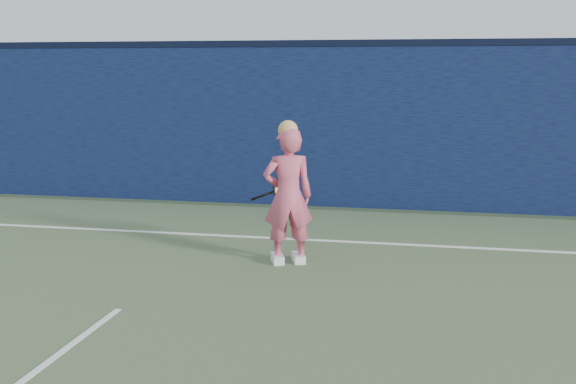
# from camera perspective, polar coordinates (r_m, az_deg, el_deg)

# --- Properties ---
(ground) EXTENTS (80.00, 80.00, 0.00)m
(ground) POSITION_cam_1_polar(r_m,az_deg,el_deg) (6.00, -17.38, -12.01)
(ground) COLOR #2A3C25
(ground) RESTS_ON ground
(backstop_wall) EXTENTS (24.00, 0.40, 2.50)m
(backstop_wall) POSITION_cam_1_polar(r_m,az_deg,el_deg) (11.71, -2.06, 5.24)
(backstop_wall) COLOR #0B0E33
(backstop_wall) RESTS_ON ground
(wall_cap) EXTENTS (24.00, 0.42, 0.10)m
(wall_cap) POSITION_cam_1_polar(r_m,az_deg,el_deg) (11.68, -2.10, 11.61)
(wall_cap) COLOR black
(wall_cap) RESTS_ON backstop_wall
(player) EXTENTS (0.65, 0.54, 1.61)m
(player) POSITION_cam_1_polar(r_m,az_deg,el_deg) (8.04, 0.00, -0.27)
(player) COLOR #D1516C
(player) RESTS_ON ground
(racket) EXTENTS (0.48, 0.31, 0.29)m
(racket) POSITION_cam_1_polar(r_m,az_deg,el_deg) (8.48, -0.56, 0.17)
(racket) COLOR black
(racket) RESTS_ON ground
(court_lines) EXTENTS (11.00, 12.04, 0.01)m
(court_lines) POSITION_cam_1_polar(r_m,az_deg,el_deg) (5.73, -19.02, -13.02)
(court_lines) COLOR white
(court_lines) RESTS_ON court_surface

